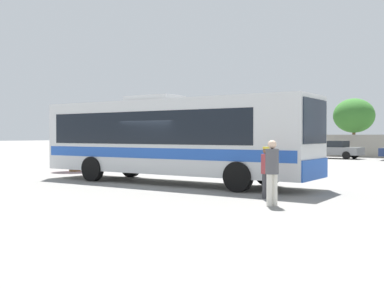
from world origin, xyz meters
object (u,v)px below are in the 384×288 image
at_px(parked_car_second_maroon, 267,148).
at_px(parked_car_leftmost_black, 213,147).
at_px(parked_car_third_grey, 333,149).
at_px(attendant_by_bus_door, 266,169).
at_px(passenger_waiting_on_apron, 272,169).
at_px(roadside_tree_left, 275,112).
at_px(roadside_tree_midleft, 354,116).
at_px(coach_bus_silver_blue, 169,136).
at_px(vendor_umbrella_near_gate_pink, 75,139).

bearing_deg(parked_car_second_maroon, parked_car_leftmost_black, 176.61).
distance_m(parked_car_second_maroon, parked_car_third_grey, 6.11).
height_order(attendant_by_bus_door, passenger_waiting_on_apron, passenger_waiting_on_apron).
relative_size(parked_car_leftmost_black, roadside_tree_left, 0.75).
xyz_separation_m(roadside_tree_left, roadside_tree_midleft, (7.52, 2.92, -0.54)).
xyz_separation_m(coach_bus_silver_blue, passenger_waiting_on_apron, (6.40, -2.80, -0.89)).
bearing_deg(parked_car_third_grey, coach_bus_silver_blue, -82.25).
relative_size(parked_car_leftmost_black, parked_car_third_grey, 1.04).
relative_size(attendant_by_bus_door, roadside_tree_left, 0.25).
xyz_separation_m(parked_car_third_grey, roadside_tree_midleft, (-1.83, 9.37, 3.16)).
bearing_deg(vendor_umbrella_near_gate_pink, parked_car_second_maroon, 93.50).
bearing_deg(parked_car_third_grey, passenger_waiting_on_apron, -70.13).
bearing_deg(parked_car_leftmost_black, parked_car_second_maroon, -3.39).
bearing_deg(parked_car_leftmost_black, parked_car_third_grey, 1.24).
distance_m(attendant_by_bus_door, vendor_umbrella_near_gate_pink, 13.78).
xyz_separation_m(attendant_by_bus_door, parked_car_second_maroon, (-14.82, 24.84, -0.13)).
relative_size(coach_bus_silver_blue, attendant_by_bus_door, 7.62).
bearing_deg(parked_car_leftmost_black, vendor_umbrella_near_gate_pink, -70.83).
height_order(passenger_waiting_on_apron, roadside_tree_midleft, roadside_tree_midleft).
relative_size(attendant_by_bus_door, passenger_waiting_on_apron, 0.88).
xyz_separation_m(parked_car_leftmost_black, roadside_tree_midleft, (10.70, 9.64, 3.14)).
bearing_deg(roadside_tree_left, parked_car_third_grey, -34.60).
bearing_deg(parked_car_third_grey, parked_car_leftmost_black, -178.76).
distance_m(attendant_by_bus_door, passenger_waiting_on_apron, 1.52).
relative_size(attendant_by_bus_door, vendor_umbrella_near_gate_pink, 0.74).
height_order(parked_car_second_maroon, parked_car_third_grey, parked_car_third_grey).
bearing_deg(roadside_tree_midleft, coach_bus_silver_blue, -81.31).
bearing_deg(roadside_tree_left, coach_bus_silver_blue, -67.44).
height_order(parked_car_leftmost_black, roadside_tree_left, roadside_tree_left).
bearing_deg(roadside_tree_left, parked_car_leftmost_black, -115.27).
height_order(attendant_by_bus_door, parked_car_second_maroon, attendant_by_bus_door).
distance_m(coach_bus_silver_blue, passenger_waiting_on_apron, 7.04).
bearing_deg(roadside_tree_midleft, parked_car_second_maroon, -112.96).
relative_size(parked_car_second_maroon, parked_car_third_grey, 1.01).
bearing_deg(vendor_umbrella_near_gate_pink, coach_bus_silver_blue, -8.58).
xyz_separation_m(coach_bus_silver_blue, parked_car_second_maroon, (-9.33, 23.25, -1.13)).
xyz_separation_m(parked_car_leftmost_black, roadside_tree_left, (3.17, 6.72, 3.68)).
bearing_deg(roadside_tree_midleft, vendor_umbrella_near_gate_pink, -95.17).
distance_m(vendor_umbrella_near_gate_pink, parked_car_leftmost_black, 23.76).
bearing_deg(parked_car_second_maroon, parked_car_third_grey, 6.13).
height_order(parked_car_leftmost_black, parked_car_second_maroon, parked_car_leftmost_black).
bearing_deg(passenger_waiting_on_apron, attendant_by_bus_door, 126.96).
bearing_deg(coach_bus_silver_blue, parked_car_third_grey, 97.75).
bearing_deg(roadside_tree_left, vendor_umbrella_near_gate_pink, -80.99).
bearing_deg(passenger_waiting_on_apron, coach_bus_silver_blue, 156.37).
bearing_deg(parked_car_second_maroon, coach_bus_silver_blue, -68.13).
bearing_deg(parked_car_third_grey, roadside_tree_midleft, 101.07).
bearing_deg(roadside_tree_left, parked_car_second_maroon, -65.26).
height_order(attendant_by_bus_door, roadside_tree_midleft, roadside_tree_midleft).
xyz_separation_m(parked_car_second_maroon, roadside_tree_left, (-3.27, 7.11, 3.72)).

